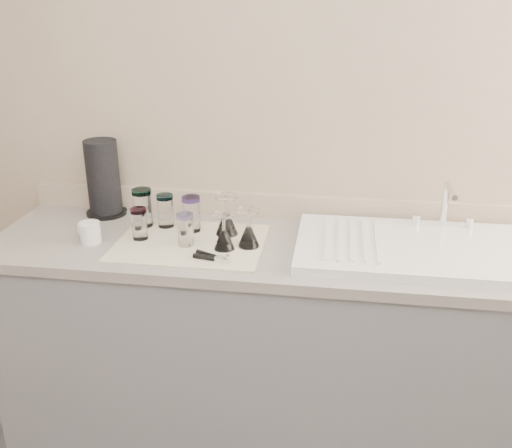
% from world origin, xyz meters
% --- Properties ---
extents(room_envelope, '(3.54, 3.50, 2.52)m').
position_xyz_m(room_envelope, '(0.00, 0.00, 1.56)').
color(room_envelope, '#545359').
rests_on(room_envelope, ground).
extents(counter_unit, '(2.06, 0.62, 0.90)m').
position_xyz_m(counter_unit, '(0.00, 1.20, 0.45)').
color(counter_unit, slate).
rests_on(counter_unit, ground).
extents(sink_unit, '(0.82, 0.50, 0.22)m').
position_xyz_m(sink_unit, '(0.55, 1.20, 0.92)').
color(sink_unit, white).
rests_on(sink_unit, counter_unit).
extents(dish_towel, '(0.55, 0.42, 0.01)m').
position_xyz_m(dish_towel, '(-0.26, 1.16, 0.90)').
color(dish_towel, white).
rests_on(dish_towel, counter_unit).
extents(tumbler_teal, '(0.08, 0.08, 0.15)m').
position_xyz_m(tumbler_teal, '(-0.49, 1.29, 0.99)').
color(tumbler_teal, white).
rests_on(tumbler_teal, dish_towel).
extents(tumbler_cyan, '(0.07, 0.07, 0.13)m').
position_xyz_m(tumbler_cyan, '(-0.39, 1.30, 0.98)').
color(tumbler_cyan, white).
rests_on(tumbler_cyan, dish_towel).
extents(tumbler_purple, '(0.07, 0.07, 0.14)m').
position_xyz_m(tumbler_purple, '(-0.28, 1.27, 0.98)').
color(tumbler_purple, white).
rests_on(tumbler_purple, dish_towel).
extents(tumbler_magenta, '(0.06, 0.06, 0.12)m').
position_xyz_m(tumbler_magenta, '(-0.46, 1.16, 0.97)').
color(tumbler_magenta, white).
rests_on(tumbler_magenta, dish_towel).
extents(tumbler_lavender, '(0.06, 0.06, 0.12)m').
position_xyz_m(tumbler_lavender, '(-0.27, 1.13, 0.97)').
color(tumbler_lavender, white).
rests_on(tumbler_lavender, dish_towel).
extents(goblet_back_left, '(0.09, 0.09, 0.16)m').
position_xyz_m(goblet_back_left, '(-0.14, 1.26, 0.96)').
color(goblet_back_left, white).
rests_on(goblet_back_left, dish_towel).
extents(goblet_front_left, '(0.08, 0.08, 0.14)m').
position_xyz_m(goblet_front_left, '(-0.12, 1.12, 0.95)').
color(goblet_front_left, white).
rests_on(goblet_front_left, dish_towel).
extents(goblet_front_right, '(0.08, 0.08, 0.14)m').
position_xyz_m(goblet_front_right, '(-0.04, 1.16, 0.96)').
color(goblet_front_right, white).
rests_on(goblet_front_right, dish_towel).
extents(can_opener, '(0.14, 0.08, 0.02)m').
position_xyz_m(can_opener, '(-0.14, 1.02, 0.92)').
color(can_opener, silver).
rests_on(can_opener, dish_towel).
extents(white_mug, '(0.12, 0.10, 0.08)m').
position_xyz_m(white_mug, '(-0.64, 1.12, 0.94)').
color(white_mug, white).
rests_on(white_mug, counter_unit).
extents(paper_towel_roll, '(0.17, 0.17, 0.32)m').
position_xyz_m(paper_towel_roll, '(-0.69, 1.42, 1.06)').
color(paper_towel_roll, black).
rests_on(paper_towel_roll, counter_unit).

